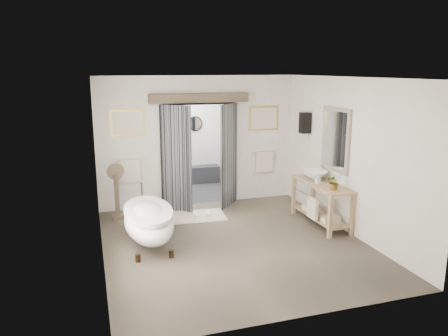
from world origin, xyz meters
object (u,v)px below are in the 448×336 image
Objects in this scene: clawfoot_tub at (148,221)px; basin at (314,175)px; rug at (196,216)px; vanity at (320,200)px.

clawfoot_tub is 3.45m from basin.
clawfoot_tub is 3.56× the size of basin.
clawfoot_tub is 1.73m from rug.
clawfoot_tub is 1.54× the size of rug.
basin reaches higher than clawfoot_tub.
basin is (2.25, -0.89, 0.93)m from rug.
rug is at bearing 46.55° from clawfoot_tub.
vanity is 3.07× the size of basin.
rug is (1.15, 1.21, -0.43)m from clawfoot_tub.
rug is at bearing 133.84° from basin.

